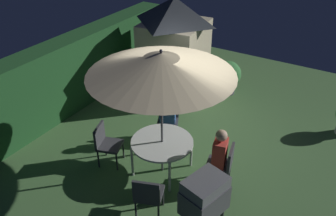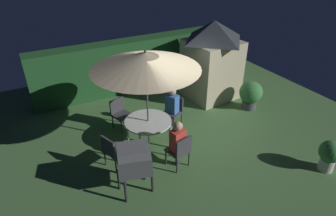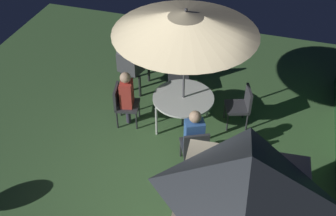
% 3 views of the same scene
% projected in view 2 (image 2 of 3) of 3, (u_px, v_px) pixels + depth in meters
% --- Properties ---
extents(ground_plane, '(11.00, 11.00, 0.00)m').
position_uv_depth(ground_plane, '(186.00, 134.00, 8.31)').
color(ground_plane, '#47703D').
extents(hedge_backdrop, '(7.35, 0.65, 1.84)m').
position_uv_depth(hedge_backdrop, '(137.00, 64.00, 10.50)').
color(hedge_backdrop, '#1E4C23').
rests_on(hedge_backdrop, ground).
extents(garden_shed, '(1.81, 1.77, 2.64)m').
position_uv_depth(garden_shed, '(212.00, 59.00, 9.70)').
color(garden_shed, '#C6B793').
rests_on(garden_shed, ground).
extents(patio_table, '(1.23, 1.23, 0.74)m').
position_uv_depth(patio_table, '(148.00, 123.00, 7.57)').
color(patio_table, white).
rests_on(patio_table, ground).
extents(patio_umbrella, '(2.63, 2.63, 2.66)m').
position_uv_depth(patio_umbrella, '(146.00, 61.00, 6.70)').
color(patio_umbrella, '#4C4C51').
rests_on(patio_umbrella, ground).
extents(bbq_grill, '(0.81, 0.67, 1.20)m').
position_uv_depth(bbq_grill, '(134.00, 160.00, 6.02)').
color(bbq_grill, '#47474C').
rests_on(bbq_grill, ground).
extents(chair_near_shed, '(0.55, 0.55, 0.90)m').
position_uv_depth(chair_near_shed, '(180.00, 150.00, 6.85)').
color(chair_near_shed, '#38383D').
rests_on(chair_near_shed, ground).
extents(chair_far_side, '(0.62, 0.62, 0.90)m').
position_uv_depth(chair_far_side, '(174.00, 109.00, 8.47)').
color(chair_far_side, '#38383D').
rests_on(chair_far_side, ground).
extents(chair_toward_hedge, '(0.58, 0.59, 0.90)m').
position_uv_depth(chair_toward_hedge, '(120.00, 112.00, 8.35)').
color(chair_toward_hedge, '#38383D').
rests_on(chair_toward_hedge, ground).
extents(chair_toward_house, '(0.60, 0.59, 0.90)m').
position_uv_depth(chair_toward_house, '(113.00, 149.00, 6.86)').
color(chair_toward_house, '#38383D').
rests_on(chair_toward_house, ground).
extents(potted_plant_by_shed, '(0.53, 0.53, 0.81)m').
position_uv_depth(potted_plant_by_shed, '(330.00, 154.00, 6.79)').
color(potted_plant_by_shed, silver).
rests_on(potted_plant_by_shed, ground).
extents(potted_plant_by_grill, '(0.73, 0.73, 0.95)m').
position_uv_depth(potted_plant_by_grill, '(251.00, 94.00, 9.33)').
color(potted_plant_by_grill, '#4C4C51').
rests_on(potted_plant_by_grill, ground).
extents(person_in_red, '(0.38, 0.31, 1.26)m').
position_uv_depth(person_in_red, '(178.00, 139.00, 6.77)').
color(person_in_red, '#CC3D33').
rests_on(person_in_red, ground).
extents(person_in_blue, '(0.36, 0.41, 1.26)m').
position_uv_depth(person_in_blue, '(172.00, 103.00, 8.28)').
color(person_in_blue, '#3866B2').
rests_on(person_in_blue, ground).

